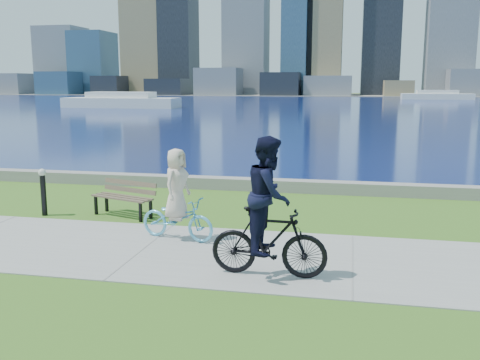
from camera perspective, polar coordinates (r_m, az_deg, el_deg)
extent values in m
plane|color=#335C18|center=(10.69, -10.23, -7.31)|extent=(320.00, 320.00, 0.00)
cube|color=gray|center=(10.69, -10.23, -7.26)|extent=(80.00, 3.50, 0.02)
cube|color=slate|center=(16.39, -2.18, -0.33)|extent=(90.00, 0.50, 0.35)
cube|color=#0C1A4F|center=(81.58, 9.09, 8.00)|extent=(320.00, 131.00, 0.01)
cube|color=gray|center=(139.52, 10.27, 8.92)|extent=(320.00, 30.00, 0.12)
cube|color=slate|center=(159.40, -22.77, 9.43)|extent=(6.70, 8.44, 5.57)
cube|color=navy|center=(150.07, -18.75, 9.75)|extent=(9.40, 8.07, 5.94)
cube|color=black|center=(144.12, -13.72, 9.78)|extent=(7.26, 7.45, 4.86)
cube|color=black|center=(137.87, -7.71, 9.81)|extent=(9.40, 8.86, 4.10)
cube|color=slate|center=(134.74, -2.28, 10.42)|extent=(10.57, 8.87, 6.66)
cube|color=black|center=(130.57, 4.38, 10.16)|extent=(9.13, 7.61, 5.54)
cube|color=slate|center=(132.27, 9.38, 9.88)|extent=(11.16, 9.28, 4.74)
cube|color=#766849|center=(129.96, 16.54, 9.35)|extent=(6.56, 6.42, 3.65)
cube|color=slate|center=(132.97, 22.63, 9.54)|extent=(6.37, 6.65, 6.15)
cube|color=slate|center=(163.02, -18.41, 11.98)|extent=(11.83, 11.11, 18.46)
cube|color=navy|center=(156.92, -15.36, 11.92)|extent=(9.87, 11.64, 16.84)
cube|color=#766849|center=(148.27, -10.10, 14.22)|extent=(11.64, 6.61, 27.10)
cube|color=slate|center=(144.01, 0.66, 14.28)|extent=(10.89, 10.03, 25.99)
cube|color=silver|center=(70.88, -12.54, 8.05)|extent=(14.80, 4.23, 1.27)
cube|color=silver|center=(70.85, -12.57, 8.86)|extent=(8.46, 3.17, 0.74)
cube|color=silver|center=(108.78, 20.26, 8.35)|extent=(12.94, 3.70, 1.11)
cube|color=silver|center=(108.76, 20.29, 8.81)|extent=(7.40, 2.77, 0.65)
cube|color=black|center=(13.66, -15.11, -2.63)|extent=(0.08, 0.08, 0.46)
cube|color=black|center=(12.70, -10.56, -3.41)|extent=(0.08, 0.08, 0.46)
cube|color=black|center=(13.91, -14.04, -2.34)|extent=(0.08, 0.08, 0.46)
cube|color=black|center=(12.97, -9.51, -3.09)|extent=(0.08, 0.08, 0.46)
cube|color=brown|center=(13.12, -12.96, -1.94)|extent=(1.58, 0.62, 0.04)
cube|color=brown|center=(13.23, -12.48, -1.82)|extent=(1.58, 0.62, 0.04)
cube|color=brown|center=(13.35, -12.01, -1.69)|extent=(1.58, 0.62, 0.04)
cube|color=brown|center=(13.41, -11.68, -1.05)|extent=(1.57, 0.58, 0.12)
cube|color=brown|center=(13.40, -11.62, -0.30)|extent=(1.57, 0.58, 0.12)
cylinder|color=black|center=(13.90, -20.22, -1.49)|extent=(0.13, 0.13, 1.03)
sphere|color=silver|center=(13.80, -20.36, 0.76)|extent=(0.19, 0.19, 0.19)
imported|color=#61C1EC|center=(11.10, -6.70, -4.09)|extent=(0.96, 1.76, 0.87)
imported|color=silver|center=(10.95, -6.78, -0.43)|extent=(0.62, 0.81, 1.46)
imported|color=black|center=(8.94, 3.08, -6.62)|extent=(0.61, 1.96, 1.18)
imported|color=black|center=(8.74, 3.13, -1.57)|extent=(0.74, 0.94, 1.92)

